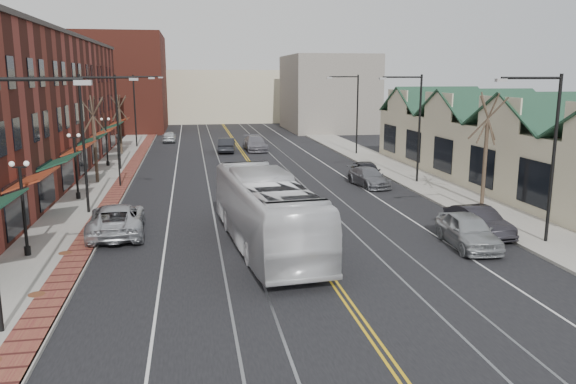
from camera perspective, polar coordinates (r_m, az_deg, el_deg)
name	(u,v)px	position (r m, az deg, el deg)	size (l,w,h in m)	color
ground	(353,310)	(20.23, 6.60, -11.80)	(160.00, 160.00, 0.00)	black
sidewalk_left	(91,199)	(39.15, -19.35, -0.69)	(4.00, 120.00, 0.15)	gray
sidewalk_right	(434,187)	(42.33, 14.61, 0.49)	(4.00, 120.00, 0.15)	gray
building_left	(3,111)	(46.85, -26.96, 7.35)	(10.00, 50.00, 11.00)	maroon
building_right	(512,155)	(44.79, 21.78, 3.52)	(8.00, 36.00, 4.60)	beige
backdrop_left	(116,83)	(88.40, -17.05, 10.55)	(14.00, 18.00, 14.00)	maroon
backdrop_mid	(220,96)	(102.96, -6.95, 9.67)	(22.00, 14.00, 9.00)	beige
backdrop_right	(328,93)	(85.27, 4.04, 9.99)	(12.00, 16.00, 11.00)	slate
streetlight_l_0	(1,179)	(18.88, -27.13, 1.21)	(3.33, 0.25, 8.00)	black
streetlight_l_1	(91,129)	(34.36, -19.39, 6.02)	(3.33, 0.25, 8.00)	black
streetlight_l_2	(122,112)	(50.17, -16.46, 7.80)	(3.33, 0.25, 8.00)	black
streetlight_l_3	(139,103)	(66.07, -14.93, 8.72)	(3.33, 0.25, 8.00)	black
streetlight_r_0	(546,142)	(29.05, 24.77, 4.68)	(3.33, 0.25, 8.00)	black
streetlight_r_1	(414,117)	(43.13, 12.68, 7.43)	(3.33, 0.25, 8.00)	black
streetlight_r_2	(353,106)	(58.21, 6.64, 8.68)	(3.33, 0.25, 8.00)	black
lamppost_l_1	(24,211)	(27.43, -25.27, -1.72)	(0.84, 0.28, 4.27)	black
lamppost_l_2	(76,168)	(38.92, -20.72, 2.33)	(0.84, 0.28, 4.27)	black
lamppost_l_3	(107,143)	(52.61, -17.95, 4.78)	(0.84, 0.28, 4.27)	black
tree_left_near	(95,138)	(44.56, -19.06, 5.25)	(1.78, 1.37, 6.48)	#382B21
tree_left_far	(120,123)	(60.37, -16.70, 6.71)	(1.66, 1.28, 6.02)	#382B21
tree_right_mid	(486,147)	(36.71, 19.46, 4.34)	(1.90, 1.46, 6.93)	#382B21
manhole_mid	(37,294)	(22.95, -24.18, -9.46)	(0.60, 0.60, 0.02)	#592D19
manhole_far	(65,253)	(27.56, -21.68, -5.77)	(0.60, 0.60, 0.02)	#592D19
traffic_signal	(119,156)	(42.46, -16.84, 3.51)	(0.18, 0.15, 3.80)	black
transit_bus	(266,212)	(26.54, -2.23, -2.00)	(2.95, 12.62, 3.52)	white
parked_suv	(117,220)	(30.14, -17.02, -2.69)	(2.70, 5.85, 1.63)	#B2B5B9
parked_car_a	(468,231)	(28.16, 17.82, -3.75)	(1.91, 4.75, 1.62)	#989C9E
parked_car_b	(479,221)	(30.40, 18.80, -2.85)	(1.54, 4.43, 1.46)	black
parked_car_c	(369,177)	(41.96, 8.20, 1.50)	(1.92, 4.71, 1.37)	slate
parked_car_d	(367,172)	(43.67, 8.00, 2.05)	(1.87, 4.66, 1.59)	black
distant_car_left	(227,145)	(60.54, -6.25, 4.76)	(1.64, 4.70, 1.55)	black
distant_car_right	(255,143)	(61.48, -3.35, 4.95)	(2.26, 5.55, 1.61)	slate
distant_car_far	(169,137)	(70.97, -11.98, 5.52)	(1.61, 4.01, 1.37)	#B9BDC1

